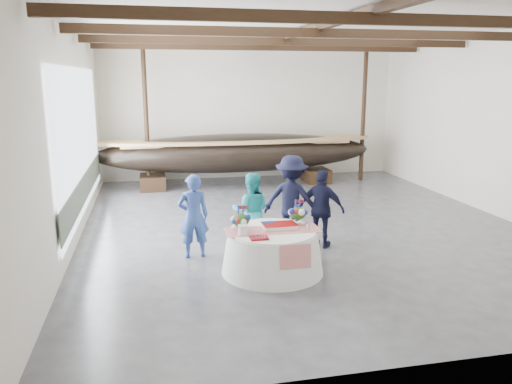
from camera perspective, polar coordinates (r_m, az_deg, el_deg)
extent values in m
cube|color=#3D3D42|center=(11.88, 5.18, -3.66)|extent=(10.00, 12.00, 0.01)
cube|color=silver|center=(17.25, -0.59, 9.18)|extent=(10.00, 0.02, 4.50)
cube|color=silver|center=(6.05, 22.52, 1.11)|extent=(10.00, 0.02, 4.50)
cube|color=silver|center=(11.04, -20.37, 6.24)|extent=(0.02, 12.00, 4.50)
cube|color=silver|center=(13.78, 25.83, 6.95)|extent=(0.02, 12.00, 4.50)
cube|color=white|center=(11.44, 5.66, 18.48)|extent=(10.00, 12.00, 0.01)
cube|color=black|center=(8.16, 13.44, 18.69)|extent=(9.80, 0.12, 0.18)
cube|color=black|center=(10.47, 7.35, 17.58)|extent=(9.80, 0.12, 0.18)
cube|color=black|center=(12.86, 3.53, 16.78)|extent=(9.80, 0.12, 0.18)
cube|color=black|center=(15.28, 0.94, 16.20)|extent=(9.80, 0.12, 0.18)
cube|color=black|center=(11.43, 5.64, 17.88)|extent=(0.15, 11.76, 0.15)
cylinder|color=black|center=(15.50, -12.46, 8.45)|extent=(0.14, 0.14, 4.50)
cylinder|color=black|center=(16.97, 12.19, 8.83)|extent=(0.14, 0.14, 4.50)
cube|color=silver|center=(12.05, -19.38, 5.62)|extent=(0.02, 7.00, 3.20)
cube|color=#596654|center=(12.22, -18.95, 0.51)|extent=(0.02, 7.00, 0.60)
cube|color=black|center=(15.78, -11.70, 1.12)|extent=(0.77, 1.00, 0.44)
cube|color=black|center=(16.66, 6.89, 1.91)|extent=(0.77, 1.00, 0.44)
ellipsoid|color=black|center=(15.86, -2.18, 4.48)|extent=(8.86, 1.77, 1.22)
cube|color=#9E7A4C|center=(15.82, -2.19, 5.67)|extent=(7.08, 1.16, 0.07)
cone|color=white|center=(8.90, 1.89, -6.85)|extent=(1.81, 1.81, 0.75)
cylinder|color=white|center=(8.78, 1.90, -4.49)|extent=(1.53, 1.53, 0.04)
cube|color=red|center=(8.77, 1.90, -4.35)|extent=(1.68, 0.58, 0.01)
cube|color=white|center=(8.88, 2.70, -3.92)|extent=(0.60, 0.40, 0.07)
cylinder|color=white|center=(8.49, -1.48, -4.34)|extent=(0.18, 0.18, 0.17)
cylinder|color=white|center=(8.93, -2.12, -3.39)|extent=(0.18, 0.18, 0.20)
cube|color=maroon|center=(8.30, 0.34, -5.26)|extent=(0.30, 0.24, 0.03)
cone|color=silver|center=(8.80, 5.92, -3.96)|extent=(0.09, 0.09, 0.12)
imported|color=#2B468B|center=(9.56, -7.17, -2.76)|extent=(0.62, 0.44, 1.63)
imported|color=teal|center=(9.96, -0.58, -2.21)|extent=(0.87, 0.74, 1.56)
imported|color=black|center=(10.31, 4.09, -0.89)|extent=(1.38, 1.19, 1.85)
imported|color=black|center=(10.15, 7.55, -1.92)|extent=(0.97, 0.90, 1.60)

